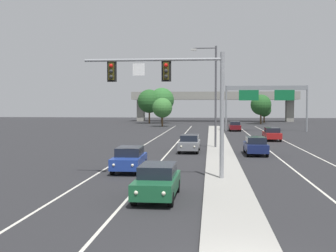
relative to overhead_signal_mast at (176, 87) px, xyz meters
The scene contains 20 objects.
median_island 7.64m from the overhead_signal_mast, 58.84° to the left, with size 2.40×110.00×0.15m, color #9E9B93.
lane_stripe_oncoming_center 13.02m from the overhead_signal_mast, 98.95° to the left, with size 0.14×100.00×0.01m, color silver.
lane_stripe_receding_center 14.94m from the overhead_signal_mast, 57.20° to the left, with size 0.14×100.00×0.01m, color silver.
edge_stripe_left 13.88m from the overhead_signal_mast, 113.70° to the left, with size 0.14×100.00×0.01m, color silver.
edge_stripe_right 16.85m from the overhead_signal_mast, 47.20° to the left, with size 0.14×100.00×0.01m, color silver.
overhead_signal_mast is the anchor object (origin of this frame).
street_lamp_median 17.92m from the overhead_signal_mast, 82.78° to the left, with size 2.58×0.28×10.00m.
car_oncoming_green 6.70m from the overhead_signal_mast, 95.66° to the right, with size 1.87×4.49×1.58m.
car_oncoming_blue 6.34m from the overhead_signal_mast, 138.95° to the left, with size 1.90×4.50×1.58m.
car_oncoming_grey 15.18m from the overhead_signal_mast, 89.81° to the left, with size 1.88×4.49×1.58m.
car_receding_navy 14.85m from the overhead_signal_mast, 65.37° to the left, with size 1.83×4.47×1.58m.
car_receding_red 29.61m from the overhead_signal_mast, 71.26° to the left, with size 1.83×4.47×1.58m.
car_receding_darkred 46.61m from the overhead_signal_mast, 82.59° to the left, with size 1.84×4.48×1.58m.
highway_sign_gantry 47.27m from the overhead_signal_mast, 76.47° to the left, with size 13.28×0.42×7.50m.
overpass_bridge 85.60m from the overhead_signal_mast, 88.09° to the left, with size 42.40×6.40×7.65m.
tree_far_left_b 59.08m from the overhead_signal_mast, 97.33° to the left, with size 3.96×3.96×5.73m.
tree_far_left_a 73.70m from the overhead_signal_mast, 97.27° to the left, with size 5.72×5.72×8.28m.
tree_far_right_c 79.48m from the overhead_signal_mast, 79.30° to the left, with size 3.32×3.32×4.80m.
tree_far_left_c 73.23m from the overhead_signal_mast, 99.53° to the left, with size 5.45×5.45×7.89m.
tree_far_right_b 72.21m from the overhead_signal_mast, 79.52° to the left, with size 4.58×4.58×6.63m.
Camera 1 is at (-0.89, -10.89, 4.37)m, focal length 44.98 mm.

